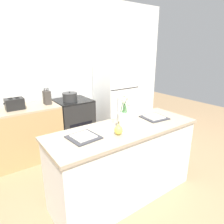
# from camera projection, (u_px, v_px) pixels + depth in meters

# --- Properties ---
(ground_plane) EXTENTS (10.00, 10.00, 0.00)m
(ground_plane) POSITION_uv_depth(u_px,v_px,m) (123.00, 194.00, 2.54)
(ground_plane) COLOR #997A56
(back_wall) EXTENTS (5.20, 0.08, 2.70)m
(back_wall) POSITION_uv_depth(u_px,v_px,m) (57.00, 72.00, 3.68)
(back_wall) COLOR silver
(back_wall) RESTS_ON ground_plane
(kitchen_island) EXTENTS (1.80, 0.66, 0.91)m
(kitchen_island) POSITION_uv_depth(u_px,v_px,m) (124.00, 162.00, 2.40)
(kitchen_island) COLOR silver
(kitchen_island) RESTS_ON ground_plane
(back_counter) EXTENTS (1.68, 0.60, 0.89)m
(back_counter) POSITION_uv_depth(u_px,v_px,m) (5.00, 139.00, 3.06)
(back_counter) COLOR tan
(back_counter) RESTS_ON ground_plane
(stove_range) EXTENTS (0.60, 0.61, 0.89)m
(stove_range) POSITION_uv_depth(u_px,v_px,m) (74.00, 123.00, 3.70)
(stove_range) COLOR black
(stove_range) RESTS_ON ground_plane
(refrigerator) EXTENTS (0.68, 0.67, 1.67)m
(refrigerator) POSITION_uv_depth(u_px,v_px,m) (115.00, 96.00, 4.11)
(refrigerator) COLOR white
(refrigerator) RESTS_ON ground_plane
(flower_vase) EXTENTS (0.17, 0.14, 0.42)m
(flower_vase) POSITION_uv_depth(u_px,v_px,m) (124.00, 117.00, 2.20)
(flower_vase) COLOR silver
(flower_vase) RESTS_ON kitchen_island
(pear_figurine) EXTENTS (0.09, 0.09, 0.14)m
(pear_figurine) POSITION_uv_depth(u_px,v_px,m) (119.00, 130.00, 2.06)
(pear_figurine) COLOR #E5CC4C
(pear_figurine) RESTS_ON kitchen_island
(plate_setting_left) EXTENTS (0.31, 0.31, 0.02)m
(plate_setting_left) POSITION_uv_depth(u_px,v_px,m) (84.00, 137.00, 2.00)
(plate_setting_left) COLOR #333338
(plate_setting_left) RESTS_ON kitchen_island
(plate_setting_right) EXTENTS (0.31, 0.31, 0.02)m
(plate_setting_right) POSITION_uv_depth(u_px,v_px,m) (154.00, 117.00, 2.57)
(plate_setting_right) COLOR #333338
(plate_setting_right) RESTS_ON kitchen_island
(toaster) EXTENTS (0.28, 0.18, 0.17)m
(toaster) POSITION_uv_depth(u_px,v_px,m) (15.00, 104.00, 2.98)
(toaster) COLOR black
(toaster) RESTS_ON back_counter
(cooking_pot) EXTENTS (0.25, 0.25, 0.17)m
(cooking_pot) POSITION_uv_depth(u_px,v_px,m) (70.00, 97.00, 3.46)
(cooking_pot) COLOR #2D2D2D
(cooking_pot) RESTS_ON stove_range
(knife_block) EXTENTS (0.10, 0.14, 0.27)m
(knife_block) POSITION_uv_depth(u_px,v_px,m) (47.00, 98.00, 3.26)
(knife_block) COLOR #3D3833
(knife_block) RESTS_ON back_counter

